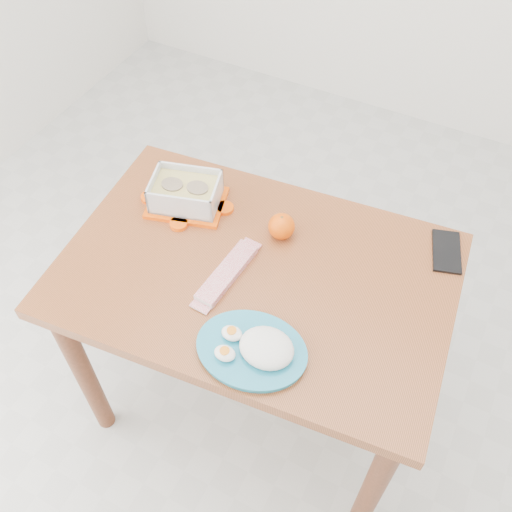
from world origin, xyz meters
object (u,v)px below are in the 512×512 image
at_px(dining_table, 256,296).
at_px(food_container, 186,193).
at_px(rice_plate, 256,348).
at_px(smartphone, 447,251).
at_px(orange_fruit, 282,226).

relative_size(dining_table, food_container, 4.30).
bearing_deg(rice_plate, smartphone, 51.36).
xyz_separation_m(dining_table, smartphone, (0.44, 0.29, 0.12)).
xyz_separation_m(rice_plate, smartphone, (0.32, 0.52, -0.02)).
height_order(dining_table, smartphone, smartphone).
height_order(food_container, smartphone, food_container).
bearing_deg(rice_plate, food_container, 132.58).
xyz_separation_m(food_container, smartphone, (0.73, 0.17, -0.04)).
height_order(dining_table, rice_plate, rice_plate).
distance_m(dining_table, orange_fruit, 0.21).
distance_m(rice_plate, smartphone, 0.61).
bearing_deg(orange_fruit, dining_table, -92.21).
xyz_separation_m(orange_fruit, rice_plate, (0.11, -0.37, -0.01)).
xyz_separation_m(dining_table, rice_plate, (0.12, -0.22, 0.14)).
height_order(dining_table, orange_fruit, orange_fruit).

